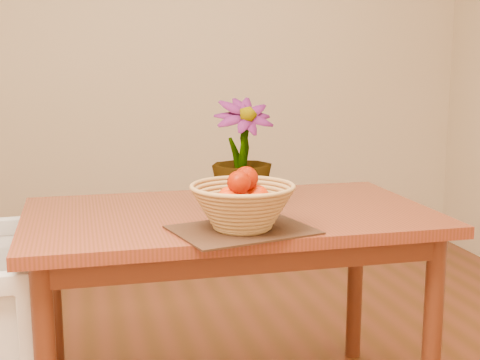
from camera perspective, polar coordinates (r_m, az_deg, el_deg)
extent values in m
cube|color=beige|center=(4.18, -6.98, 11.40)|extent=(4.00, 0.02, 2.70)
cube|color=maroon|center=(2.32, -0.90, -3.13)|extent=(1.40, 0.80, 0.04)
cube|color=#492011|center=(2.34, -0.89, -4.56)|extent=(1.28, 0.68, 0.08)
cylinder|color=#492011|center=(2.38, 16.08, -12.77)|extent=(0.06, 0.06, 0.71)
cylinder|color=#492011|center=(2.69, -15.65, -9.98)|extent=(0.06, 0.06, 0.71)
cylinder|color=#492011|center=(2.91, 9.80, -8.15)|extent=(0.06, 0.06, 0.71)
cube|color=#342013|center=(2.06, 0.22, -4.28)|extent=(0.47, 0.39, 0.01)
cylinder|color=tan|center=(2.05, 0.22, -4.09)|extent=(0.16, 0.16, 0.01)
sphere|color=#E43903|center=(2.03, 0.22, -1.85)|extent=(0.06, 0.06, 0.06)
sphere|color=#E43903|center=(2.08, 1.45, -1.43)|extent=(0.07, 0.07, 0.07)
sphere|color=#E43903|center=(2.08, -0.96, -1.50)|extent=(0.07, 0.07, 0.07)
sphere|color=#E43903|center=(1.99, -1.07, -1.93)|extent=(0.07, 0.07, 0.07)
sphere|color=#E43903|center=(1.99, 1.45, -2.04)|extent=(0.07, 0.07, 0.07)
sphere|color=#E43903|center=(2.05, 0.52, 0.13)|extent=(0.07, 0.07, 0.07)
sphere|color=#E43903|center=(1.99, -0.09, -0.21)|extent=(0.07, 0.07, 0.07)
sphere|color=#E43903|center=(2.05, 0.52, 0.13)|extent=(0.07, 0.07, 0.07)
sphere|color=#E43903|center=(1.99, -0.09, -0.21)|extent=(0.07, 0.07, 0.07)
imported|color=#144814|center=(2.34, 0.18, 2.25)|extent=(0.24, 0.24, 0.38)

